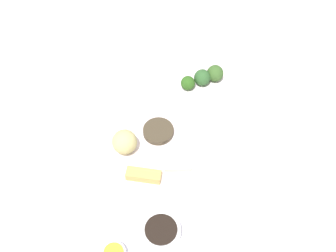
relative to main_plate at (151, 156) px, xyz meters
The scene contains 13 objects.
tabletop 0.02m from the main_plate, 110.95° to the right, with size 2.20×2.20×0.02m, color white.
main_plate is the anchor object (origin of this frame).
rice_scoop 0.09m from the main_plate, 142.16° to the left, with size 0.07×0.07×0.07m, color tan.
spring_roll 0.08m from the main_plate, 127.84° to the right, with size 0.09×0.03×0.03m, color tan.
crab_rangoon_wonton 0.08m from the main_plate, 37.84° to the right, with size 0.07×0.08×0.02m, color beige.
stir_fry_heap 0.08m from the main_plate, 52.16° to the left, with size 0.09×0.09×0.02m, color #413726.
broccoli_plate 0.31m from the main_plate, 36.56° to the left, with size 0.23×0.23×0.01m, color white.
broccoli_floret_0 0.31m from the main_plate, 36.66° to the left, with size 0.05×0.05×0.05m, color #2E5829.
broccoli_floret_1 0.34m from the main_plate, 32.15° to the left, with size 0.05×0.05×0.05m, color #375C25.
broccoli_floret_2 0.27m from the main_plate, 42.92° to the left, with size 0.04×0.04×0.04m, color #2C591A.
soy_sauce_bowl 0.23m from the main_plate, 106.08° to the right, with size 0.10×0.10×0.03m, color white.
soy_sauce_bowl_liquid 0.23m from the main_plate, 106.08° to the right, with size 0.08×0.08×0.00m, color black.
sauce_ramekin_hot_mustard_liquid 0.29m from the main_plate, 129.95° to the right, with size 0.05×0.05×0.00m, color gold.
Camera 1 is at (-0.20, -0.58, 1.02)m, focal length 44.88 mm.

